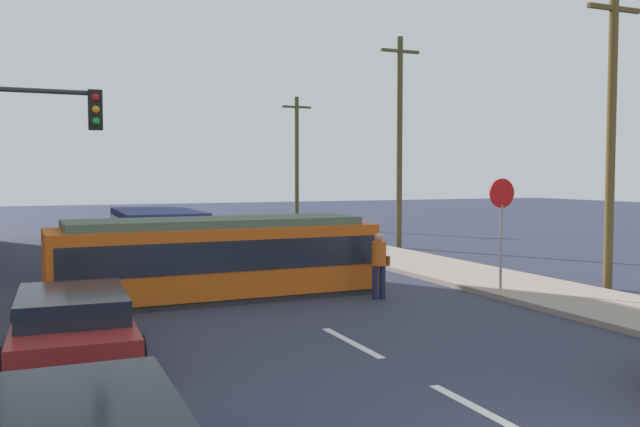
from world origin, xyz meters
The scene contains 15 objects.
ground_plane centered at (0.00, 10.00, 0.00)m, with size 120.00×120.00×0.00m, color #33374D.
sidewalk_curb_right centered at (6.80, 6.00, 0.07)m, with size 3.20×36.00×0.14m, color gray.
lane_stripe_1 centered at (0.00, 2.00, 0.01)m, with size 0.16×2.40×0.01m, color silver.
lane_stripe_2 centered at (0.00, 6.00, 0.01)m, with size 0.16×2.40×0.01m, color silver.
lane_stripe_3 centered at (0.00, 17.50, 0.01)m, with size 0.16×2.40×0.01m, color silver.
lane_stripe_4 centered at (0.00, 23.50, 0.01)m, with size 0.16×2.40×0.01m, color silver.
streetcar_tram centered at (-1.16, 11.50, 1.05)m, with size 8.14×2.72×2.02m.
city_bus centered at (-1.63, 17.50, 1.11)m, with size 2.60×5.26×1.95m.
pedestrian_crossing centered at (2.56, 9.69, 0.94)m, with size 0.48×0.36×1.67m.
parked_sedan_mid centered at (-4.81, 6.70, 0.63)m, with size 2.14×4.60×1.19m.
stop_sign centered at (5.81, 9.06, 2.19)m, with size 0.76×0.07×2.88m.
traffic_light_mast centered at (-5.36, 9.94, 3.50)m, with size 2.35×0.33×5.03m.
utility_pole_near centered at (8.94, 8.50, 4.25)m, with size 1.80×0.24×8.14m.
utility_pole_mid centered at (8.95, 19.87, 4.66)m, with size 1.80×0.24×8.94m.
utility_pole_far centered at (9.07, 32.30, 4.07)m, with size 1.80×0.24×7.78m.
Camera 1 is at (-5.34, -5.06, 3.09)m, focal length 37.61 mm.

